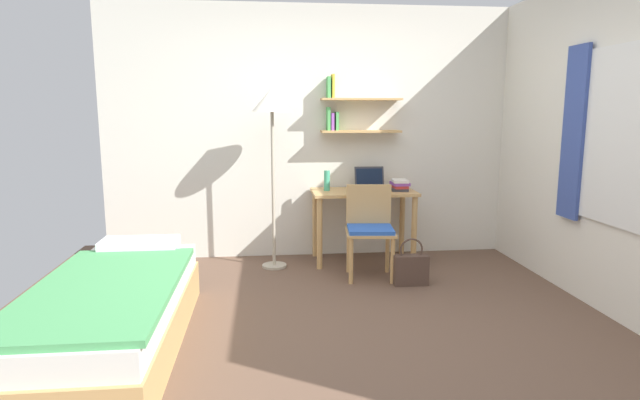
# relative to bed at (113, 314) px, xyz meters

# --- Properties ---
(ground_plane) EXTENTS (5.28, 5.28, 0.00)m
(ground_plane) POSITION_rel_bed_xyz_m (1.55, 0.14, -0.24)
(ground_plane) COLOR brown
(wall_back) EXTENTS (4.40, 0.27, 2.60)m
(wall_back) POSITION_rel_bed_xyz_m (1.55, 2.16, 1.07)
(wall_back) COLOR silver
(wall_back) RESTS_ON ground_plane
(wall_right) EXTENTS (0.10, 4.40, 2.60)m
(wall_right) POSITION_rel_bed_xyz_m (3.57, 0.15, 1.06)
(wall_right) COLOR silver
(wall_right) RESTS_ON ground_plane
(bed) EXTENTS (0.85, 2.05, 0.54)m
(bed) POSITION_rel_bed_xyz_m (0.00, 0.00, 0.00)
(bed) COLOR tan
(bed) RESTS_ON ground_plane
(desk) EXTENTS (1.04, 0.55, 0.74)m
(desk) POSITION_rel_bed_xyz_m (1.98, 1.84, 0.36)
(desk) COLOR tan
(desk) RESTS_ON ground_plane
(desk_chair) EXTENTS (0.48, 0.45, 0.85)m
(desk_chair) POSITION_rel_bed_xyz_m (1.95, 1.34, 0.24)
(desk_chair) COLOR tan
(desk_chair) RESTS_ON ground_plane
(standing_lamp) EXTENTS (0.38, 0.38, 1.75)m
(standing_lamp) POSITION_rel_bed_xyz_m (1.07, 1.71, 1.29)
(standing_lamp) COLOR #B2A893
(standing_lamp) RESTS_ON ground_plane
(laptop) EXTENTS (0.31, 0.24, 0.23)m
(laptop) POSITION_rel_bed_xyz_m (2.06, 1.92, 0.55)
(laptop) COLOR #2D2D33
(laptop) RESTS_ON desk
(water_bottle) EXTENTS (0.06, 0.06, 0.20)m
(water_bottle) POSITION_rel_bed_xyz_m (1.61, 1.88, 0.60)
(water_bottle) COLOR #42A87F
(water_bottle) RESTS_ON desk
(book_stack) EXTENTS (0.19, 0.23, 0.11)m
(book_stack) POSITION_rel_bed_xyz_m (2.34, 1.80, 0.55)
(book_stack) COLOR #333338
(book_stack) RESTS_ON desk
(handbag) EXTENTS (0.30, 0.11, 0.43)m
(handbag) POSITION_rel_bed_xyz_m (2.26, 1.04, -0.09)
(handbag) COLOR #4C382D
(handbag) RESTS_ON ground_plane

